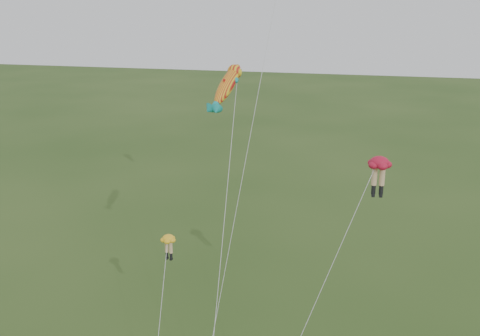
# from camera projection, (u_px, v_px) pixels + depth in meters

# --- Properties ---
(legs_kite_red_mid) EXTENTS (5.93, 5.83, 14.21)m
(legs_kite_red_mid) POSITION_uv_depth(u_px,v_px,m) (376.00, 172.00, 26.89)
(legs_kite_red_mid) COLOR #B2122C
(legs_kite_red_mid) RESTS_ON ground
(legs_kite_yellow) EXTENTS (1.09, 5.19, 8.58)m
(legs_kite_yellow) POSITION_uv_depth(u_px,v_px,m) (168.00, 248.00, 31.29)
(legs_kite_yellow) COLOR yellow
(legs_kite_yellow) RESTS_ON ground
(fish_kite) EXTENTS (1.69, 9.39, 18.48)m
(fish_kite) POSITION_uv_depth(u_px,v_px,m) (227.00, 86.00, 30.23)
(fish_kite) COLOR yellow
(fish_kite) RESTS_ON ground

